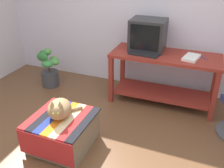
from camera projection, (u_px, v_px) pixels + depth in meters
name	position (u px, v px, depth m)	size (l,w,h in m)	color
back_wall	(147.00, 3.00, 3.57)	(8.00, 0.10, 2.60)	silver
desk	(164.00, 70.00, 3.43)	(1.46, 0.62, 0.73)	maroon
tv_monitor	(148.00, 35.00, 3.40)	(0.48, 0.40, 0.43)	#28282B
keyboard	(144.00, 54.00, 3.29)	(0.40, 0.15, 0.02)	black
book	(191.00, 57.00, 3.17)	(0.17, 0.29, 0.03)	white
ottoman_with_blanket	(63.00, 131.00, 2.73)	(0.64, 0.66, 0.37)	#7A664C
cat	(59.00, 109.00, 2.60)	(0.36, 0.43, 0.26)	#9E7A4C
potted_plant	(49.00, 70.00, 3.99)	(0.37, 0.31, 0.61)	#3D3D42
pen	(204.00, 58.00, 3.20)	(0.01, 0.01, 0.14)	#2351B2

